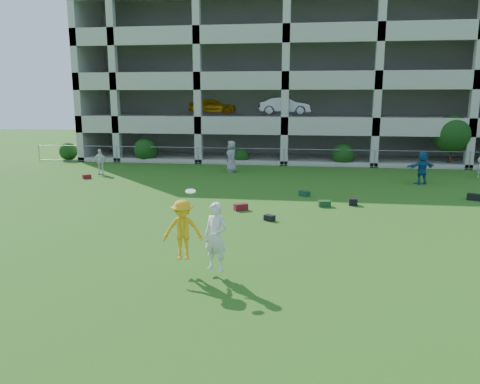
% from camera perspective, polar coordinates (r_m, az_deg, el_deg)
% --- Properties ---
extents(ground, '(100.00, 100.00, 0.00)m').
position_cam_1_polar(ground, '(13.74, 1.28, -8.33)').
color(ground, '#235114').
rests_on(ground, ground).
extents(bystander_b, '(0.93, 0.45, 1.54)m').
position_cam_1_polar(bystander_b, '(29.66, -16.69, 3.54)').
color(bystander_b, silver).
rests_on(bystander_b, ground).
extents(bystander_c, '(0.99, 1.14, 1.97)m').
position_cam_1_polar(bystander_c, '(29.23, -1.04, 4.35)').
color(bystander_c, gray).
rests_on(bystander_c, ground).
extents(bystander_d, '(1.72, 1.13, 1.78)m').
position_cam_1_polar(bystander_d, '(27.09, 21.32, 2.77)').
color(bystander_d, navy).
rests_on(bystander_d, ground).
extents(bag_red_a, '(0.63, 0.53, 0.28)m').
position_cam_1_polar(bag_red_a, '(19.54, 0.11, -1.84)').
color(bag_red_a, '#57120F').
rests_on(bag_red_a, ground).
extents(bag_black_b, '(0.47, 0.42, 0.22)m').
position_cam_1_polar(bag_black_b, '(17.97, 3.62, -3.16)').
color(bag_black_b, black).
rests_on(bag_black_b, ground).
extents(bag_green_c, '(0.54, 0.41, 0.26)m').
position_cam_1_polar(bag_green_c, '(20.52, 10.25, -1.40)').
color(bag_green_c, '#123319').
rests_on(bag_green_c, ground).
extents(crate_d, '(0.36, 0.36, 0.30)m').
position_cam_1_polar(crate_d, '(21.03, 13.62, -1.17)').
color(crate_d, black).
rests_on(crate_d, ground).
extents(bag_black_e, '(0.67, 0.54, 0.30)m').
position_cam_1_polar(bag_black_e, '(23.95, 26.66, -0.55)').
color(bag_black_e, black).
rests_on(bag_black_e, ground).
extents(bag_red_f, '(0.52, 0.51, 0.24)m').
position_cam_1_polar(bag_red_f, '(28.46, -18.17, 1.80)').
color(bag_red_f, '#5C0F1B').
rests_on(bag_red_f, ground).
extents(bag_green_g, '(0.57, 0.56, 0.25)m').
position_cam_1_polar(bag_green_g, '(22.52, 7.85, -0.18)').
color(bag_green_g, '#143822').
rests_on(bag_green_g, ground).
extents(frisbee_contest, '(1.85, 0.80, 2.14)m').
position_cam_1_polar(frisbee_contest, '(12.37, -5.63, -4.88)').
color(frisbee_contest, '#F5A615').
rests_on(frisbee_contest, ground).
extents(parking_garage, '(30.00, 14.00, 12.00)m').
position_cam_1_polar(parking_garage, '(40.58, 6.14, 13.43)').
color(parking_garage, '#9E998C').
rests_on(parking_garage, ground).
extents(fence, '(36.06, 0.06, 1.20)m').
position_cam_1_polar(fence, '(32.12, 5.37, 4.28)').
color(fence, gray).
rests_on(fence, ground).
extents(shrub_row, '(34.38, 2.52, 3.50)m').
position_cam_1_polar(shrub_row, '(32.83, 13.53, 5.74)').
color(shrub_row, '#163D11').
rests_on(shrub_row, ground).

